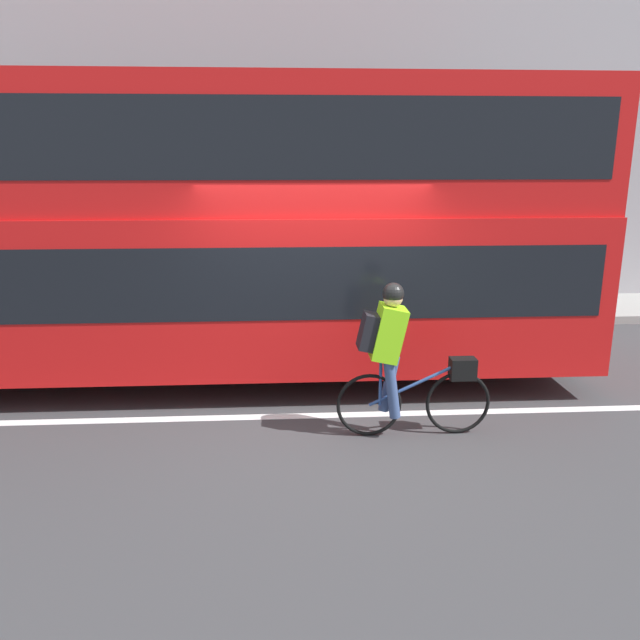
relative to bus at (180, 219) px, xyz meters
name	(u,v)px	position (x,y,z in m)	size (l,w,h in m)	color
ground_plane	(316,418)	(1.61, -1.53, -2.04)	(80.00, 80.00, 0.00)	#38383A
road_center_line	(316,415)	(1.61, -1.48, -2.03)	(50.00, 0.14, 0.01)	silver
sidewalk_curb	(302,312)	(1.61, 3.03, -1.97)	(60.00, 1.82, 0.14)	gray
building_facade	(299,102)	(1.61, 4.09, 1.72)	(60.00, 0.30, 7.51)	#9E9EA3
bus	(180,219)	(0.00, 0.00, 0.00)	(10.00, 2.61, 3.64)	black
cyclist_on_bike	(399,355)	(2.41, -2.01, -1.17)	(1.58, 0.32, 1.60)	black
trash_bin	(364,285)	(2.71, 2.94, -1.47)	(0.56, 0.56, 0.86)	#515156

